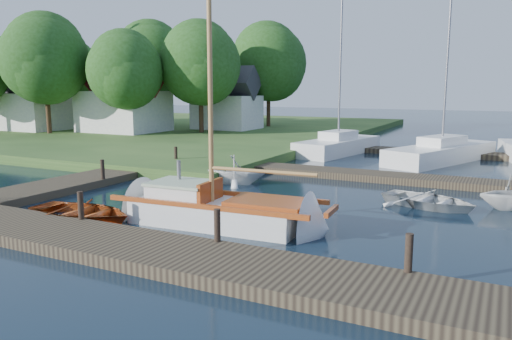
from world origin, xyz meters
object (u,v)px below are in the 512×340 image
at_px(dinghy, 81,209).
at_px(tree_5, 71,72).
at_px(marina_boat_0, 338,144).
at_px(tree_3, 201,63).
at_px(mooring_post_3, 409,253).
at_px(mooring_post_4, 103,169).
at_px(mooring_post_2, 217,225).
at_px(house_c, 227,104).
at_px(tree_1, 45,59).
at_px(house_b, 34,102).
at_px(tree_2, 125,70).
at_px(tree_4, 151,61).
at_px(marina_boat_2, 442,151).
at_px(house_a, 124,100).
at_px(tree_7, 269,62).
at_px(sailboat, 223,213).
at_px(mooring_post_1, 81,205).
at_px(tender_c, 429,197).
at_px(tender_b, 237,168).
at_px(mooring_post_5, 176,155).

relative_size(dinghy, tree_5, 0.43).
distance_m(marina_boat_0, tree_3, 14.04).
xyz_separation_m(mooring_post_3, mooring_post_4, (-13.00, 5.00, 0.00)).
relative_size(mooring_post_2, house_c, 0.15).
bearing_deg(tree_1, house_b, 154.02).
bearing_deg(dinghy, tree_3, 22.33).
bearing_deg(house_c, marina_boat_0, -32.52).
xyz_separation_m(tree_2, tree_4, (-4.00, 8.00, 1.12)).
bearing_deg(marina_boat_2, house_a, 105.65).
relative_size(tree_1, tree_7, 0.98).
bearing_deg(tree_3, tree_1, -149.04).
relative_size(sailboat, house_b, 1.70).
distance_m(mooring_post_4, house_b, 25.32).
relative_size(marina_boat_0, tree_3, 1.22).
bearing_deg(tree_5, tree_1, -53.13).
relative_size(mooring_post_1, mooring_post_2, 1.00).
bearing_deg(house_c, house_a, -135.00).
relative_size(marina_boat_0, marina_boat_2, 1.02).
bearing_deg(tree_4, tree_5, -165.96).
xyz_separation_m(house_b, tree_5, (-2.00, 6.05, 2.65)).
height_order(marina_boat_0, house_c, marina_boat_0).
relative_size(tree_3, tree_7, 0.93).
height_order(tree_2, tree_3, tree_3).
xyz_separation_m(sailboat, tree_7, (-12.33, 28.82, 5.86)).
bearing_deg(tender_c, tree_4, 73.17).
height_order(tender_b, marina_boat_2, marina_boat_2).
xyz_separation_m(mooring_post_2, sailboat, (-1.17, 2.23, -0.36)).
xyz_separation_m(tree_1, tree_3, (10.00, 6.00, -0.28)).
xyz_separation_m(sailboat, marina_boat_2, (4.09, 16.24, 0.22)).
relative_size(house_b, tree_2, 0.74).
relative_size(house_c, tree_4, 0.55).
xyz_separation_m(tree_1, tree_5, (-6.00, 8.00, -0.67)).
xyz_separation_m(mooring_post_5, marina_boat_0, (5.41, 9.09, -0.13)).
distance_m(tender_b, marina_boat_0, 11.19).
xyz_separation_m(tree_1, tree_2, (6.00, 2.00, -0.84)).
distance_m(mooring_post_4, mooring_post_5, 5.00).
relative_size(mooring_post_1, tree_5, 0.10).
bearing_deg(tree_5, tree_7, 18.43).
bearing_deg(mooring_post_2, tree_4, 130.98).
bearing_deg(tree_4, sailboat, -48.02).
height_order(mooring_post_1, tree_4, tree_4).
height_order(mooring_post_4, tree_4, tree_4).
bearing_deg(tree_7, house_c, -116.31).
xyz_separation_m(tree_2, tree_5, (-12.00, 6.00, 0.17)).
distance_m(tender_b, marina_boat_2, 12.56).
height_order(mooring_post_3, tender_c, mooring_post_3).
relative_size(mooring_post_2, mooring_post_5, 1.00).
distance_m(mooring_post_4, tender_c, 12.58).
relative_size(mooring_post_2, tender_c, 0.25).
relative_size(tender_c, marina_boat_2, 0.30).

